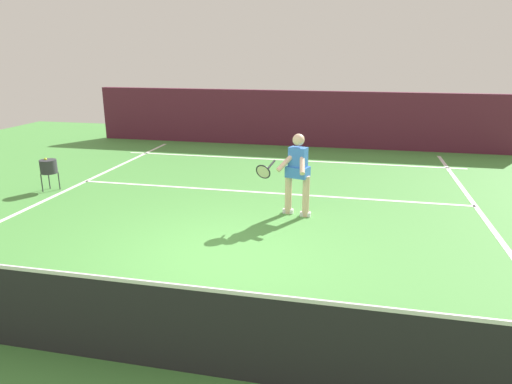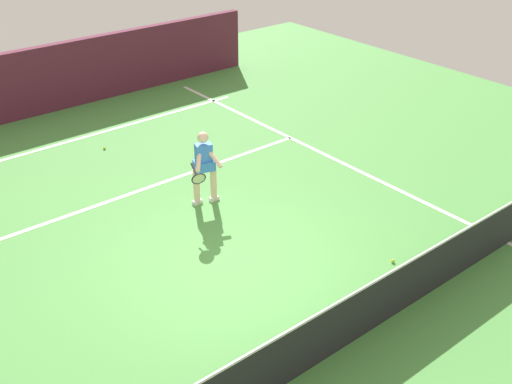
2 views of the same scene
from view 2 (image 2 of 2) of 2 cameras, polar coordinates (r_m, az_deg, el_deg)
name	(u,v)px [view 2 (image 2 of 2)]	position (r m, az deg, el deg)	size (l,w,h in m)	color
ground_plane	(235,267)	(10.91, -1.88, -6.85)	(23.90, 23.90, 0.00)	#4C9342
court_back_wall	(29,83)	(17.69, -19.96, 9.30)	(13.68, 0.24, 1.78)	#561E33
baseline_marking	(70,141)	(16.07, -16.58, 4.45)	(9.68, 0.10, 0.01)	white
service_line_marking	(136,192)	(13.39, -10.84, 0.03)	(8.68, 0.10, 0.01)	white
sideline_left_marking	(399,190)	(13.55, 12.85, 0.18)	(0.10, 16.38, 0.01)	white
court_net	(344,323)	(9.15, 8.02, -11.69)	(9.36, 0.08, 1.02)	#4C4C51
tennis_player	(204,165)	(12.40, -4.74, 2.42)	(0.96, 0.88, 1.55)	beige
tennis_ball_mid	(104,148)	(15.42, -13.63, 3.92)	(0.07, 0.07, 0.07)	#D1E533
tennis_ball_far	(393,261)	(11.26, 12.35, -6.14)	(0.07, 0.07, 0.07)	#D1E533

